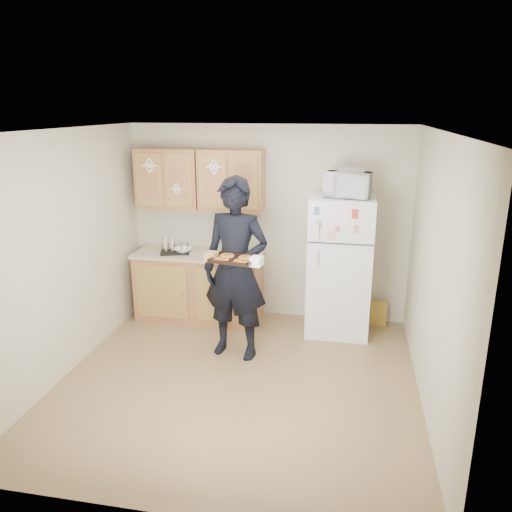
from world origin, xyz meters
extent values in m
plane|color=olive|center=(0.00, 0.00, 0.00)|extent=(3.60, 3.60, 0.00)
plane|color=silver|center=(0.00, 0.00, 2.50)|extent=(3.60, 3.60, 0.00)
cube|color=#BDB699|center=(0.00, 1.80, 1.25)|extent=(3.60, 0.04, 2.50)
cube|color=#BDB699|center=(0.00, -1.80, 1.25)|extent=(3.60, 0.04, 2.50)
cube|color=#BDB699|center=(-1.80, 0.00, 1.25)|extent=(0.04, 3.60, 2.50)
cube|color=#BDB699|center=(1.80, 0.00, 1.25)|extent=(0.04, 3.60, 2.50)
cube|color=white|center=(0.95, 1.43, 0.85)|extent=(0.75, 0.70, 1.70)
cube|color=brown|center=(-0.85, 1.48, 0.43)|extent=(1.60, 0.60, 0.86)
cube|color=#BEB292|center=(-0.85, 1.48, 0.88)|extent=(1.64, 0.64, 0.04)
cube|color=brown|center=(-1.25, 1.61, 1.83)|extent=(0.80, 0.33, 0.75)
cube|color=brown|center=(-0.43, 1.61, 1.83)|extent=(0.80, 0.33, 0.75)
cube|color=gold|center=(1.47, 1.67, 0.16)|extent=(0.20, 0.07, 0.32)
imported|color=black|center=(-0.15, 0.59, 1.01)|extent=(0.80, 0.59, 2.02)
cube|color=black|center=(-0.10, 0.29, 1.21)|extent=(0.49, 0.39, 0.04)
cylinder|color=orange|center=(-0.21, 0.23, 1.23)|extent=(0.15, 0.15, 0.02)
cylinder|color=orange|center=(-0.01, 0.20, 1.23)|extent=(0.15, 0.15, 0.02)
cylinder|color=orange|center=(-0.19, 0.38, 1.23)|extent=(0.15, 0.15, 0.02)
cylinder|color=orange|center=(0.01, 0.35, 1.23)|extent=(0.15, 0.15, 0.02)
imported|color=white|center=(1.00, 1.38, 1.84)|extent=(0.55, 0.41, 0.28)
cube|color=#AAABB1|center=(1.01, 1.41, 2.01)|extent=(0.33, 0.26, 0.06)
cube|color=black|center=(-1.14, 1.42, 0.97)|extent=(0.42, 0.36, 0.14)
imported|color=white|center=(-1.03, 1.42, 0.94)|extent=(0.26, 0.26, 0.05)
imported|color=white|center=(-0.45, 1.37, 0.99)|extent=(0.10, 0.10, 0.19)
camera|label=1|loc=(1.02, -4.42, 2.70)|focal=35.00mm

